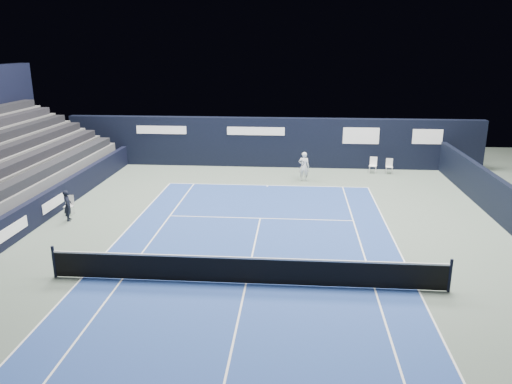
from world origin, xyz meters
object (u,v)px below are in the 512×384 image
at_px(tennis_player, 304,166).
at_px(line_judge_chair, 69,204).
at_px(folding_chair_back_b, 389,165).
at_px(folding_chair_back_a, 373,164).
at_px(tennis_net, 246,270).

bearing_deg(tennis_player, line_judge_chair, -147.78).
bearing_deg(folding_chair_back_b, folding_chair_back_a, 178.17).
bearing_deg(line_judge_chair, tennis_player, 27.73).
distance_m(folding_chair_back_a, line_judge_chair, 17.45).
xyz_separation_m(folding_chair_back_a, line_judge_chair, (-14.95, -8.99, -0.05)).
distance_m(folding_chair_back_a, tennis_player, 4.77).
relative_size(line_judge_chair, tennis_player, 0.53).
xyz_separation_m(tennis_net, tennis_player, (2.00, 13.06, 0.33)).
bearing_deg(folding_chair_back_a, folding_chair_back_b, 7.46).
bearing_deg(tennis_net, line_judge_chair, 144.27).
height_order(folding_chair_back_a, tennis_player, tennis_player).
bearing_deg(tennis_net, folding_chair_back_b, 64.75).
xyz_separation_m(line_judge_chair, tennis_net, (8.74, -6.29, 0.01)).
xyz_separation_m(folding_chair_back_a, folding_chair_back_b, (0.95, -0.11, -0.03)).
bearing_deg(tennis_player, folding_chair_back_a, 27.82).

